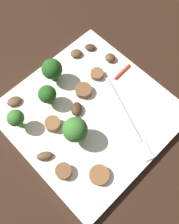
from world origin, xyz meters
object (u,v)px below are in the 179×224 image
broccoli_floret_3 (50,71)px  pepper_strip_2 (122,72)px  broccoli_floret_0 (16,118)px  sausage_slice_3 (84,91)px  broccoli_floret_1 (75,130)px  mushroom_5 (77,109)px  sausage_slice_1 (99,175)px  sausage_slice_2 (64,171)px  sausage_slice_0 (97,74)px  plate (90,114)px  mushroom_0 (110,58)px  fork (130,123)px  broccoli_floret_2 (47,95)px  mushroom_2 (14,101)px  mushroom_1 (45,156)px  sausage_slice_4 (53,124)px  mushroom_3 (90,47)px  mushroom_4 (76,53)px

broccoli_floret_3 → pepper_strip_2: 0.15m
broccoli_floret_0 → sausage_slice_3: broccoli_floret_0 is taller
broccoli_floret_1 → mushroom_5: size_ratio=2.12×
sausage_slice_1 → sausage_slice_2: 0.06m
sausage_slice_0 → sausage_slice_3: 0.05m
plate → mushroom_0: (-0.06, 0.11, 0.01)m
sausage_slice_1 → fork: bearing=104.3°
broccoli_floret_2 → mushroom_2: broccoli_floret_2 is taller
mushroom_0 → mushroom_1: bearing=-74.7°
mushroom_5 → sausage_slice_2: bearing=-53.8°
mushroom_0 → mushroom_5: 0.14m
broccoli_floret_2 → sausage_slice_4: (0.04, -0.03, -0.02)m
sausage_slice_1 → mushroom_3: sausage_slice_1 is taller
fork → mushroom_0: bearing=169.6°
mushroom_3 → pepper_strip_2: (0.09, 0.00, -0.00)m
sausage_slice_2 → mushroom_2: (-0.17, 0.02, -0.00)m
broccoli_floret_2 → mushroom_0: broccoli_floret_2 is taller
plate → broccoli_floret_3: 0.11m
broccoli_floret_0 → mushroom_1: bearing=-4.3°
fork → sausage_slice_0: 0.12m
mushroom_1 → sausage_slice_3: bearing=108.6°
mushroom_2 → mushroom_3: bearing=87.1°
sausage_slice_3 → plate: bearing=-29.1°
mushroom_0 → plate: bearing=-64.0°
mushroom_0 → broccoli_floret_0: bearing=-93.7°
sausage_slice_1 → sausage_slice_3: bearing=145.6°
fork → sausage_slice_2: sausage_slice_2 is taller
plate → mushroom_1: mushroom_1 is taller
mushroom_2 → mushroom_5: 0.12m
fork → mushroom_3: bearing=-179.9°
broccoli_floret_3 → mushroom_3: bearing=91.8°
mushroom_2 → mushroom_5: size_ratio=0.98×
sausage_slice_2 → mushroom_3: size_ratio=1.22×
fork → mushroom_4: (-0.18, 0.03, 0.00)m
mushroom_2 → mushroom_5: bearing=37.8°
broccoli_floret_2 → broccoli_floret_3: 0.05m
mushroom_0 → broccoli_floret_1: bearing=-65.9°
broccoli_floret_2 → mushroom_4: size_ratio=1.97×
mushroom_3 → sausage_slice_4: bearing=-65.6°
plate → mushroom_5: 0.03m
broccoli_floret_0 → plate: bearing=57.5°
broccoli_floret_2 → broccoli_floret_3: (-0.03, 0.04, 0.00)m
fork → sausage_slice_1: 0.11m
broccoli_floret_0 → mushroom_4: size_ratio=2.03×
plate → broccoli_floret_3: broccoli_floret_3 is taller
fork → sausage_slice_3: size_ratio=5.35×
sausage_slice_2 → pepper_strip_2: bearing=107.0°
broccoli_floret_1 → mushroom_0: size_ratio=2.84×
sausage_slice_1 → mushroom_1: (-0.09, -0.05, 0.00)m
fork → sausage_slice_4: 0.14m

